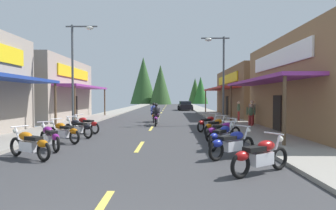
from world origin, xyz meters
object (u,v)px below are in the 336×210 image
motorcycle_parked_left_4 (86,124)px  rider_cruising_trailing (154,114)px  motorcycle_parked_right_0 (260,155)px  pedestrian_by_shop (252,111)px  motorcycle_parked_left_1 (50,137)px  motorcycle_parked_left_3 (78,127)px  motorcycle_parked_right_1 (232,143)px  motorcycle_parked_left_0 (30,144)px  streetlamp_right (220,68)px  streetlamp_left (77,62)px  motorcycle_parked_left_2 (64,132)px  motorcycle_parked_right_2 (222,136)px  motorcycle_parked_right_3 (223,131)px  pedestrian_browsing (251,114)px  motorcycle_parked_right_4 (216,126)px  parked_car_curbside (185,106)px  rider_cruising_lead (156,116)px  motorcycle_parked_right_5 (208,123)px  pedestrian_waiting (239,110)px

motorcycle_parked_left_4 → rider_cruising_trailing: bearing=-84.5°
motorcycle_parked_right_0 → pedestrian_by_shop: size_ratio=1.04×
motorcycle_parked_left_1 → motorcycle_parked_left_3: (0.01, 3.15, 0.00)m
motorcycle_parked_right_1 → motorcycle_parked_left_0: (-6.56, -0.17, 0.00)m
motorcycle_parked_left_0 → streetlamp_right: bearing=-96.4°
motorcycle_parked_left_1 → motorcycle_parked_right_1: bearing=-143.2°
streetlamp_left → motorcycle_parked_left_4: size_ratio=3.50×
motorcycle_parked_left_2 → motorcycle_parked_left_3: bearing=-61.5°
streetlamp_left → rider_cruising_trailing: (4.59, 4.52, -3.58)m
motorcycle_parked_right_2 → motorcycle_parked_left_0: (-6.56, -1.85, 0.00)m
motorcycle_parked_right_1 → motorcycle_parked_left_4: 9.07m
rider_cruising_trailing → motorcycle_parked_right_1: bearing=-168.9°
motorcycle_parked_right_3 → pedestrian_browsing: 6.54m
motorcycle_parked_right_4 → motorcycle_parked_left_3: (-6.93, -0.68, 0.00)m
motorcycle_parked_left_2 → parked_car_curbside: (6.84, 29.94, 0.20)m
motorcycle_parked_left_2 → rider_cruising_trailing: rider_cruising_trailing is taller
rider_cruising_lead → streetlamp_left: bearing=111.0°
motorcycle_parked_right_3 → motorcycle_parked_right_4: bearing=56.7°
streetlamp_left → motorcycle_parked_left_4: 4.57m
motorcycle_parked_left_4 → parked_car_curbside: (6.87, 26.79, 0.20)m
motorcycle_parked_left_2 → pedestrian_browsing: size_ratio=1.21×
motorcycle_parked_left_1 → motorcycle_parked_left_3: same height
motorcycle_parked_right_5 → parked_car_curbside: size_ratio=0.37×
streetlamp_left → motorcycle_parked_right_2: (7.98, -6.71, -3.74)m
motorcycle_parked_right_0 → motorcycle_parked_left_1: same height
rider_cruising_lead → parked_car_curbside: 22.82m
motorcycle_parked_left_2 → streetlamp_right: bearing=-104.9°
streetlamp_left → rider_cruising_trailing: size_ratio=3.07×
motorcycle_parked_right_4 → streetlamp_left: bearing=110.9°
motorcycle_parked_left_4 → pedestrian_browsing: size_ratio=1.22×
motorcycle_parked_right_2 → pedestrian_waiting: 11.95m
motorcycle_parked_left_2 → pedestrian_by_shop: pedestrian_by_shop is taller
motorcycle_parked_left_4 → motorcycle_parked_left_3: bearing=125.9°
motorcycle_parked_right_1 → rider_cruising_trailing: size_ratio=0.84×
rider_cruising_trailing → parked_car_curbside: size_ratio=0.49×
motorcycle_parked_left_0 → rider_cruising_lead: (3.51, 10.46, 0.17)m
streetlamp_right → motorcycle_parked_left_1: 12.76m
motorcycle_parked_left_3 → pedestrian_waiting: (10.06, 8.57, 0.48)m
motorcycle_parked_right_3 → motorcycle_parked_left_1: same height
pedestrian_by_shop → rider_cruising_lead: bearing=142.1°
motorcycle_parked_right_3 → motorcycle_parked_left_0: size_ratio=0.97×
streetlamp_left → motorcycle_parked_right_5: 9.08m
streetlamp_left → motorcycle_parked_right_3: streetlamp_left is taller
motorcycle_parked_right_0 → motorcycle_parked_left_4: 10.61m
motorcycle_parked_left_0 → parked_car_curbside: bearing=-71.2°
motorcycle_parked_right_4 → motorcycle_parked_left_3: size_ratio=0.90×
pedestrian_browsing → parked_car_curbside: (-3.13, 23.75, -0.20)m
motorcycle_parked_right_2 → motorcycle_parked_right_4: 3.55m
motorcycle_parked_right_2 → motorcycle_parked_right_3: same height
rider_cruising_trailing → streetlamp_left: bearing=131.0°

